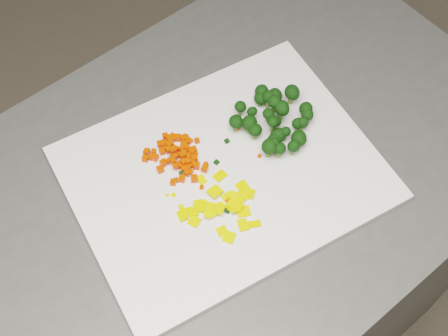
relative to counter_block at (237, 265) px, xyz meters
name	(u,v)px	position (x,y,z in m)	size (l,w,h in m)	color
counter_block	(237,265)	(0.00, 0.00, 0.00)	(0.92, 0.64, 0.90)	#424240
cutting_board	(224,173)	(-0.04, -0.02, 0.46)	(0.46, 0.36, 0.01)	white
carrot_pile	(177,153)	(-0.10, 0.03, 0.48)	(0.10, 0.10, 0.03)	red
pepper_pile	(220,204)	(-0.07, -0.07, 0.47)	(0.12, 0.12, 0.02)	yellow
broccoli_pile	(272,116)	(0.06, 0.03, 0.49)	(0.12, 0.12, 0.06)	black
carrot_cube_0	(155,157)	(-0.13, 0.05, 0.47)	(0.01, 0.01, 0.01)	red
carrot_cube_1	(172,157)	(-0.10, 0.04, 0.47)	(0.01, 0.01, 0.01)	red
carrot_cube_2	(183,142)	(-0.08, 0.06, 0.47)	(0.01, 0.01, 0.01)	red
carrot_cube_3	(182,149)	(-0.09, 0.04, 0.47)	(0.01, 0.01, 0.01)	red
carrot_cube_4	(171,149)	(-0.10, 0.05, 0.48)	(0.01, 0.01, 0.01)	red
carrot_cube_5	(166,148)	(-0.11, 0.06, 0.47)	(0.01, 0.01, 0.01)	red
carrot_cube_6	(185,144)	(-0.08, 0.05, 0.47)	(0.01, 0.01, 0.01)	red
carrot_cube_7	(176,166)	(-0.11, 0.02, 0.47)	(0.01, 0.01, 0.01)	red
carrot_cube_8	(160,144)	(-0.11, 0.07, 0.47)	(0.01, 0.01, 0.01)	red
carrot_cube_9	(169,146)	(-0.10, 0.06, 0.47)	(0.01, 0.01, 0.01)	red
carrot_cube_10	(151,157)	(-0.13, 0.05, 0.47)	(0.01, 0.01, 0.01)	red
carrot_cube_11	(178,138)	(-0.08, 0.07, 0.47)	(0.01, 0.01, 0.01)	red
carrot_cube_12	(194,158)	(-0.07, 0.02, 0.47)	(0.01, 0.01, 0.01)	red
carrot_cube_13	(173,137)	(-0.09, 0.07, 0.47)	(0.01, 0.01, 0.01)	red
carrot_cube_14	(194,179)	(-0.09, -0.01, 0.47)	(0.01, 0.01, 0.01)	red
carrot_cube_15	(188,163)	(-0.09, 0.02, 0.47)	(0.01, 0.01, 0.01)	red
carrot_cube_16	(187,173)	(-0.09, 0.00, 0.47)	(0.01, 0.01, 0.01)	red
carrot_cube_17	(160,169)	(-0.13, 0.02, 0.47)	(0.01, 0.01, 0.01)	red
carrot_cube_18	(173,182)	(-0.12, -0.01, 0.47)	(0.01, 0.01, 0.01)	red
carrot_cube_19	(192,163)	(-0.08, 0.01, 0.47)	(0.01, 0.01, 0.01)	red
carrot_cube_20	(188,155)	(-0.08, 0.03, 0.47)	(0.01, 0.01, 0.01)	red
carrot_cube_21	(173,150)	(-0.10, 0.04, 0.48)	(0.01, 0.01, 0.01)	red
carrot_cube_22	(185,143)	(-0.07, 0.05, 0.47)	(0.01, 0.01, 0.01)	red
carrot_cube_23	(195,154)	(-0.07, 0.03, 0.47)	(0.01, 0.01, 0.01)	red
carrot_cube_24	(184,161)	(-0.09, 0.02, 0.47)	(0.01, 0.01, 0.01)	red
carrot_cube_25	(175,156)	(-0.10, 0.03, 0.47)	(0.01, 0.01, 0.01)	red
carrot_cube_26	(164,163)	(-0.12, 0.03, 0.47)	(0.01, 0.01, 0.01)	red
carrot_cube_27	(191,163)	(-0.08, 0.01, 0.47)	(0.01, 0.01, 0.01)	red
carrot_cube_28	(189,156)	(-0.08, 0.03, 0.47)	(0.01, 0.01, 0.01)	red
carrot_cube_29	(184,138)	(-0.07, 0.06, 0.47)	(0.01, 0.01, 0.01)	red
carrot_cube_30	(145,159)	(-0.14, 0.05, 0.47)	(0.01, 0.01, 0.01)	red
carrot_cube_31	(190,153)	(-0.08, 0.03, 0.47)	(0.01, 0.01, 0.01)	red
carrot_cube_32	(176,180)	(-0.11, 0.00, 0.47)	(0.01, 0.01, 0.01)	red
carrot_cube_33	(180,165)	(-0.10, 0.02, 0.47)	(0.01, 0.01, 0.01)	red
carrot_cube_34	(193,150)	(-0.07, 0.03, 0.47)	(0.01, 0.01, 0.01)	red
carrot_cube_35	(168,161)	(-0.11, 0.03, 0.47)	(0.01, 0.01, 0.01)	red
carrot_cube_36	(184,162)	(-0.09, 0.02, 0.47)	(0.01, 0.01, 0.01)	red
carrot_cube_37	(188,161)	(-0.09, 0.01, 0.48)	(0.01, 0.01, 0.01)	red
carrot_cube_38	(175,149)	(-0.10, 0.04, 0.48)	(0.01, 0.01, 0.01)	red
carrot_cube_39	(206,164)	(-0.06, 0.00, 0.47)	(0.01, 0.01, 0.01)	red
carrot_cube_40	(189,166)	(-0.09, 0.01, 0.47)	(0.01, 0.01, 0.01)	red
carrot_cube_41	(184,153)	(-0.09, 0.03, 0.47)	(0.01, 0.01, 0.01)	red
carrot_cube_42	(193,151)	(-0.07, 0.03, 0.47)	(0.01, 0.01, 0.01)	red
carrot_cube_43	(197,141)	(-0.06, 0.05, 0.47)	(0.01, 0.01, 0.01)	red
carrot_cube_44	(188,157)	(-0.08, 0.02, 0.47)	(0.01, 0.01, 0.01)	red
carrot_cube_45	(171,140)	(-0.09, 0.07, 0.47)	(0.01, 0.01, 0.01)	red
carrot_cube_46	(185,169)	(-0.09, 0.01, 0.47)	(0.01, 0.01, 0.01)	red
carrot_cube_47	(154,151)	(-0.13, 0.06, 0.47)	(0.01, 0.01, 0.01)	red
carrot_cube_48	(148,151)	(-0.13, 0.06, 0.47)	(0.01, 0.01, 0.01)	red
carrot_cube_49	(196,166)	(-0.08, 0.01, 0.47)	(0.01, 0.01, 0.01)	red
carrot_cube_50	(189,141)	(-0.07, 0.05, 0.47)	(0.01, 0.01, 0.01)	red
carrot_cube_51	(164,163)	(-0.12, 0.03, 0.47)	(0.01, 0.01, 0.01)	red
carrot_cube_52	(169,149)	(-0.11, 0.05, 0.48)	(0.01, 0.01, 0.01)	red
carrot_cube_53	(162,152)	(-0.11, 0.05, 0.47)	(0.01, 0.01, 0.01)	red
carrot_cube_54	(167,144)	(-0.10, 0.06, 0.47)	(0.01, 0.01, 0.01)	red
carrot_cube_55	(167,149)	(-0.11, 0.06, 0.47)	(0.01, 0.01, 0.01)	red
carrot_cube_56	(179,155)	(-0.09, 0.04, 0.47)	(0.01, 0.01, 0.01)	red
carrot_cube_57	(170,138)	(-0.09, 0.07, 0.47)	(0.01, 0.01, 0.01)	red
carrot_cube_58	(186,137)	(-0.07, 0.06, 0.47)	(0.01, 0.01, 0.01)	red
carrot_cube_59	(164,144)	(-0.11, 0.07, 0.47)	(0.01, 0.01, 0.01)	red
carrot_cube_60	(192,152)	(-0.07, 0.03, 0.47)	(0.01, 0.01, 0.01)	red
carrot_cube_61	(181,164)	(-0.10, 0.02, 0.47)	(0.01, 0.01, 0.01)	red
carrot_cube_62	(191,172)	(-0.09, 0.00, 0.47)	(0.01, 0.01, 0.01)	red
carrot_cube_63	(170,144)	(-0.10, 0.06, 0.48)	(0.01, 0.01, 0.01)	red
carrot_cube_64	(187,173)	(-0.09, 0.00, 0.47)	(0.01, 0.01, 0.01)	red
carrot_cube_65	(186,148)	(-0.08, 0.04, 0.47)	(0.01, 0.01, 0.01)	red
carrot_cube_66	(147,152)	(-0.14, 0.06, 0.47)	(0.01, 0.01, 0.01)	red
carrot_cube_67	(205,169)	(-0.07, 0.00, 0.47)	(0.01, 0.01, 0.01)	red
carrot_cube_68	(161,144)	(-0.11, 0.07, 0.47)	(0.01, 0.01, 0.01)	red
carrot_cube_69	(165,136)	(-0.10, 0.08, 0.47)	(0.01, 0.01, 0.01)	red
carrot_cube_70	(190,150)	(-0.07, 0.04, 0.47)	(0.01, 0.01, 0.01)	red
carrot_cube_71	(173,161)	(-0.11, 0.02, 0.48)	(0.01, 0.01, 0.01)	red
carrot_cube_72	(183,155)	(-0.09, 0.03, 0.47)	(0.01, 0.01, 0.01)	red
carrot_cube_73	(182,179)	(-0.10, -0.01, 0.47)	(0.01, 0.01, 0.01)	red
pepper_chunk_0	(227,197)	(-0.05, -0.06, 0.46)	(0.01, 0.02, 0.00)	yellow
pepper_chunk_1	(219,207)	(-0.07, -0.07, 0.46)	(0.01, 0.02, 0.00)	yellow
pepper_chunk_2	(220,176)	(-0.05, -0.02, 0.46)	(0.02, 0.01, 0.00)	yellow
pepper_chunk_3	(187,212)	(-0.12, -0.06, 0.46)	(0.02, 0.01, 0.00)	yellow
pepper_chunk_4	(182,216)	(-0.13, -0.06, 0.46)	(0.02, 0.01, 0.00)	yellow
pepper_chunk_5	(194,222)	(-0.12, -0.08, 0.46)	(0.02, 0.02, 0.00)	yellow
pepper_chunk_6	(210,214)	(-0.09, -0.08, 0.47)	(0.01, 0.01, 0.00)	yellow
pepper_chunk_7	(215,192)	(-0.07, -0.05, 0.47)	(0.02, 0.02, 0.00)	yellow
pepper_chunk_8	(237,203)	(-0.05, -0.08, 0.47)	(0.02, 0.02, 0.00)	yellow
pepper_chunk_9	(202,205)	(-0.09, -0.06, 0.46)	(0.01, 0.02, 0.00)	yellow
pepper_chunk_10	(232,206)	(-0.06, -0.08, 0.47)	(0.02, 0.02, 0.00)	yellow
pepper_chunk_11	(227,236)	(-0.08, -0.12, 0.46)	(0.02, 0.01, 0.00)	yellow
pepper_chunk_12	(219,209)	(-0.07, -0.08, 0.47)	(0.02, 0.01, 0.00)	yellow
pepper_chunk_13	(202,180)	(-0.08, -0.02, 0.46)	(0.02, 0.01, 0.00)	yellow
pepper_chunk_14	(209,213)	(-0.09, -0.08, 0.47)	(0.01, 0.01, 0.00)	yellow
pepper_chunk_15	(215,211)	(-0.08, -0.08, 0.46)	(0.02, 0.02, 0.00)	yellow
pepper_chunk_16	(229,237)	(-0.08, -0.12, 0.46)	(0.02, 0.02, 0.00)	yellow
pepper_chunk_17	(236,206)	(-0.05, -0.08, 0.47)	(0.02, 0.02, 0.00)	yellow
pepper_chunk_18	(243,212)	(-0.04, -0.09, 0.46)	(0.02, 0.02, 0.00)	yellow
pepper_chunk_19	(238,196)	(-0.04, -0.07, 0.46)	(0.01, 0.02, 0.00)	yellow
pepper_chunk_20	(193,212)	(-0.11, -0.06, 0.46)	(0.02, 0.01, 0.00)	yellow
pepper_chunk_21	(250,194)	(-0.02, -0.07, 0.46)	(0.01, 0.02, 0.00)	yellow
pepper_chunk_22	(199,208)	(-0.10, -0.06, 0.46)	(0.01, 0.02, 0.00)	yellow
pepper_chunk_23	(247,194)	(-0.02, -0.07, 0.46)	(0.02, 0.02, 0.00)	yellow
pepper_chunk_24	(254,224)	(-0.04, -0.12, 0.46)	(0.02, 0.01, 0.00)	yellow
pepper_chunk_25	(234,196)	(-0.05, -0.07, 0.47)	(0.01, 0.01, 0.00)	yellow
pepper_chunk_26	(222,231)	(-0.08, -0.11, 0.46)	(0.01, 0.01, 0.00)	yellow
pepper_chunk_27	(209,207)	(-0.09, -0.07, 0.47)	(0.02, 0.01, 0.00)	yellow
pepper_chunk_28	(236,207)	(-0.05, -0.08, 0.47)	(0.02, 0.02, 0.00)	yellow
pepper_chunk_29	(243,225)	(-0.05, -0.11, 0.46)	(0.02, 0.01, 0.00)	yellow
pepper_chunk_30	(200,203)	(-0.10, -0.05, 0.46)	(0.02, 0.01, 0.00)	yellow
pepper_chunk_31	(219,210)	(-0.08, -0.08, 0.47)	(0.01, 0.01, 0.00)	yellow
pepper_chunk_32	(242,186)	(-0.03, -0.05, 0.46)	(0.02, 0.02, 0.00)	yellow
broccoli_floret_0	(279,151)	(0.05, -0.03, 0.48)	(0.03, 0.03, 0.03)	black
broccoli_floret_1	(240,110)	(0.03, 0.07, 0.48)	(0.03, 0.03, 0.03)	black
broccoli_floret_2	(277,137)	(0.06, 0.00, 0.48)	(0.04, 0.04, 0.03)	black
broccoli_floret_3	(291,96)	(0.12, 0.06, 0.48)	(0.03, 0.03, 0.04)	black
broccoli_floret_4	(274,142)	(0.05, -0.01, 0.48)	(0.03, 0.03, 0.03)	black
broccoli_floret_5	(268,100)	(0.08, 0.07, 0.48)	(0.03, 0.03, 0.04)	black
broccoli_floret_6	(272,125)	(0.06, 0.01, 0.49)	(0.02, 0.02, 0.03)	black
broccoli_floret_7	(261,94)	(0.07, 0.08, 0.48)	(0.03, 0.03, 0.03)	black
broccoli_floret_8	(285,135)	(0.07, 0.00, 0.48)	(0.02, 0.02, 0.03)	black
broccoli_floret_9	(302,125)	(0.11, 0.00, 0.48)	(0.03, 0.03, 0.03)	black
broccoli_floret_10	(252,115)	(0.04, 0.05, 0.48)	(0.02, 0.02, 0.03)	black
broccoli_floret_11	(297,126)	(0.10, 0.00, 0.48)	(0.03, 0.03, 0.03)	black
broccoli_floret_12	(274,98)	(0.09, 0.07, 0.48)	(0.04, 0.04, 0.03)	black
broccoli_floret_13	(269,149)	(0.04, -0.02, 0.48)	(0.04, 0.04, 0.04)	black
broccoli_floret_14	(305,111)	(0.12, 0.02, 0.48)	(0.03, 0.03, 0.03)	black
broccoli_floret_15	(268,116)	(0.06, 0.03, 0.49)	(0.03, 0.03, 0.03)	black
broccoli_floret_16	(235,124)	(0.01, 0.05, 0.48)	(0.03, 0.03, 0.03)	black
broccoli_floret_17	(281,112)	(0.08, 0.03, 0.49)	(0.03, 0.03, 0.04)	black
broccoli_floret_18	(249,125)	(0.03, 0.03, 0.48)	(0.04, 0.04, 0.03)	black
broccoli_floret_19	(275,125)	(0.07, 0.02, 0.48)	(0.03, 0.03, 0.03)	black
broccoli_floret_20	(272,123)	(0.06, 0.02, 0.49)	(0.03, 0.03, 0.03)	black
broccoli_floret_21	(260,100)	(0.07, 0.07, 0.48)	(0.03, 0.03, 0.03)	black
broccoli_floret_22	(293,148)	(0.07, -0.03, 0.48)	(0.03, 0.03, 0.03)	black
broccoli_floret_23	(280,110)	(0.08, 0.03, 0.50)	(0.03, 0.03, 0.03)	black
broccoli_floret_24	(274,105)	(0.07, 0.04, 0.50)	(0.03, 0.03, 0.04)	black
broccoli_floret_25	(298,140)	(0.09, -0.02, 0.48)	(0.03, 0.03, 0.03)	black
broccoli_floret_26	(273,147)	(0.04, -0.02, 0.48)	(0.03, 0.03, 0.03)	black
broccoli_floret_27	(306,117)	(0.12, 0.01, 0.48)	(0.03, 0.03, 0.03)	black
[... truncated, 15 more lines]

